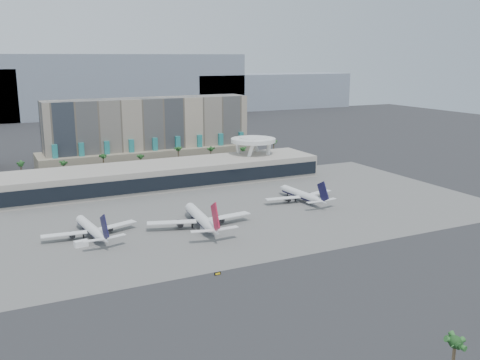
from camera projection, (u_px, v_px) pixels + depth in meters
name	position (u px, v px, depth m)	size (l,w,h in m)	color
ground	(265.00, 251.00, 190.52)	(900.00, 900.00, 0.00)	#232326
apron_pad	(206.00, 212.00, 238.72)	(260.00, 130.00, 0.06)	#5B5B59
mountain_ridge	(90.00, 90.00, 607.52)	(680.00, 60.00, 70.00)	gray
hotel	(150.00, 137.00, 343.83)	(140.00, 30.00, 42.00)	tan
terminal	(167.00, 174.00, 285.31)	(170.00, 32.50, 14.50)	#B5AE9F
saucer_structure	(253.00, 143.00, 311.39)	(26.00, 26.00, 21.89)	white
palm_row	(159.00, 155.00, 318.20)	(157.80, 2.80, 13.10)	brown
airliner_left	(91.00, 229.00, 204.52)	(37.06, 38.35, 13.26)	white
airliner_centre	(201.00, 218.00, 215.84)	(43.66, 45.11, 15.58)	white
airliner_right	(301.00, 195.00, 254.70)	(37.42, 38.61, 13.32)	white
service_vehicle_a	(81.00, 244.00, 194.54)	(4.83, 2.36, 2.36)	white
service_vehicle_b	(205.00, 228.00, 213.47)	(3.64, 2.08, 1.87)	white
taxiway_sign	(218.00, 274.00, 169.52)	(2.20, 0.39, 1.00)	black
near_palm_a	(454.00, 348.00, 112.22)	(6.00, 6.00, 10.80)	brown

